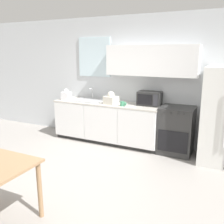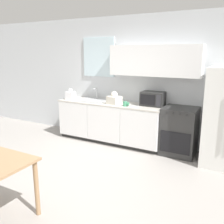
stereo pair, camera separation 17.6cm
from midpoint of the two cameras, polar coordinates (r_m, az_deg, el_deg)
The scene contains 9 objects.
ground_plane at distance 3.98m, azimuth -8.32°, elevation -15.87°, with size 12.00×12.00×0.00m, color gray.
wall_back at distance 5.43m, azimuth 6.21°, elevation 7.90°, with size 12.00×0.38×2.70m.
kitchen_counter at distance 5.51m, azimuth 0.53°, elevation -2.28°, with size 2.40×0.64×0.88m.
oven_range at distance 5.02m, azimuth 16.11°, elevation -4.24°, with size 0.63×0.62×0.92m.
kitchen_sink at distance 5.64m, azimuth -3.56°, elevation 2.78°, with size 0.67×0.44×0.27m.
microwave at distance 5.14m, azimuth 10.28°, elevation 2.98°, with size 0.46×0.32×0.29m.
coffee_mug at distance 5.05m, azimuth 4.12°, elevation 1.87°, with size 0.13×0.09×0.09m.
grocery_bag_0 at distance 5.23m, azimuth 1.48°, elevation 3.01°, with size 0.31×0.28×0.27m.
grocery_bag_1 at distance 5.80m, azimuth -8.60°, elevation 3.91°, with size 0.20×0.17×0.26m.
Camera 2 is at (2.20, -2.71, 1.94)m, focal length 40.00 mm.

